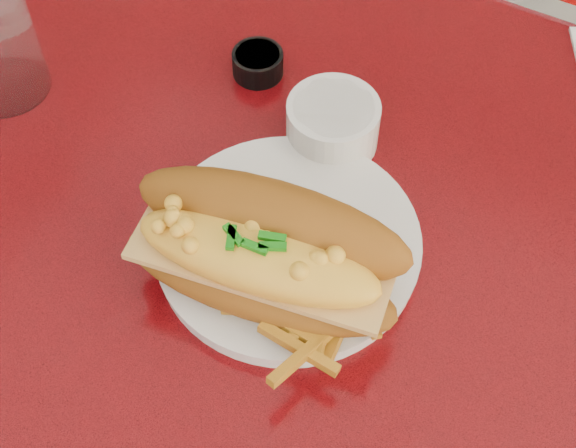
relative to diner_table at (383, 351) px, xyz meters
The scene contains 8 objects.
diner_table is the anchor object (origin of this frame).
booth_bench_far 0.87m from the diner_table, 90.00° to the left, with size 1.20×0.51×0.90m.
dinner_plate 0.20m from the diner_table, 163.32° to the right, with size 0.24×0.24×0.02m.
mac_hoagie 0.25m from the diner_table, 141.61° to the right, with size 0.25×0.15×0.10m.
fries_pile 0.22m from the diner_table, 129.50° to the right, with size 0.12×0.11×0.03m, color orange, non-canonical shape.
fork 0.18m from the diner_table, 158.41° to the right, with size 0.05×0.14×0.00m.
gravy_ramekin 0.25m from the diner_table, 139.90° to the left, with size 0.11×0.11×0.05m.
sauce_cup_left 0.33m from the diner_table, 147.27° to the left, with size 0.05×0.05×0.03m.
Camera 1 is at (0.09, -0.37, 1.37)m, focal length 50.00 mm.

